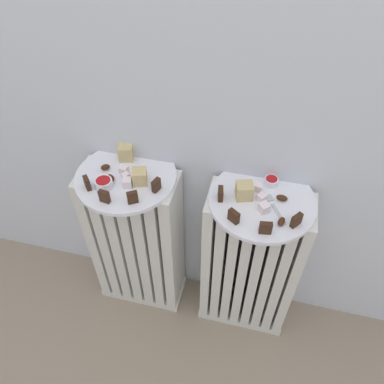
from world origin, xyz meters
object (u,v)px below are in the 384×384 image
object	(u,v)px
radiator_right	(249,266)
fork	(274,207)
radiator_left	(137,243)
jam_bowl_left	(104,183)
jam_bowl_right	(271,181)
plate_left	(126,177)
plate_right	(262,201)

from	to	relation	value
radiator_right	fork	xyz separation A→B (m)	(0.03, -0.02, 0.31)
radiator_left	jam_bowl_left	bearing A→B (deg)	-125.69
jam_bowl_right	fork	distance (m)	0.08
radiator_right	radiator_left	bearing A→B (deg)	-180.00
plate_left	jam_bowl_left	xyz separation A→B (m)	(-0.04, -0.05, 0.02)
jam_bowl_right	fork	world-z (taller)	jam_bowl_right
radiator_left	jam_bowl_right	world-z (taller)	jam_bowl_right
radiator_left	fork	world-z (taller)	fork
radiator_right	plate_left	xyz separation A→B (m)	(-0.38, -0.00, 0.31)
jam_bowl_right	plate_left	bearing A→B (deg)	-171.16
plate_left	jam_bowl_left	bearing A→B (deg)	-125.69
plate_right	jam_bowl_left	distance (m)	0.42
radiator_right	fork	distance (m)	0.32
plate_left	jam_bowl_left	world-z (taller)	jam_bowl_left
jam_bowl_right	fork	size ratio (longest dim) A/B	0.39
radiator_left	fork	distance (m)	0.52
jam_bowl_left	fork	size ratio (longest dim) A/B	0.49
plate_right	jam_bowl_right	distance (m)	0.06
jam_bowl_left	fork	xyz separation A→B (m)	(0.45, 0.03, -0.01)
radiator_left	jam_bowl_right	xyz separation A→B (m)	(0.39, 0.06, 0.32)
plate_left	radiator_left	bearing A→B (deg)	180.00
radiator_left	plate_right	world-z (taller)	plate_right
radiator_left	radiator_right	size ratio (longest dim) A/B	1.00
radiator_left	plate_left	xyz separation A→B (m)	(0.00, 0.00, 0.31)
plate_left	fork	world-z (taller)	fork
radiator_left	plate_left	distance (m)	0.31
jam_bowl_left	fork	world-z (taller)	jam_bowl_left
radiator_right	jam_bowl_left	bearing A→B (deg)	-172.47
radiator_right	jam_bowl_right	distance (m)	0.33
plate_right	fork	xyz separation A→B (m)	(0.03, -0.02, 0.01)
jam_bowl_left	jam_bowl_right	bearing A→B (deg)	15.04
radiator_right	jam_bowl_right	size ratio (longest dim) A/B	15.80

